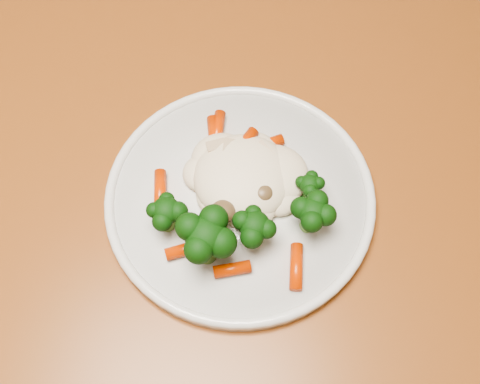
% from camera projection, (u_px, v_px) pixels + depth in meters
% --- Properties ---
extents(dining_table, '(1.42, 1.22, 0.75)m').
position_uv_depth(dining_table, '(259.00, 223.00, 0.70)').
color(dining_table, '#975222').
rests_on(dining_table, ground).
extents(plate, '(0.27, 0.27, 0.01)m').
position_uv_depth(plate, '(240.00, 198.00, 0.60)').
color(plate, silver).
rests_on(plate, dining_table).
extents(meal, '(0.18, 0.19, 0.05)m').
position_uv_depth(meal, '(239.00, 196.00, 0.57)').
color(meal, '#F4E2C3').
rests_on(meal, plate).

